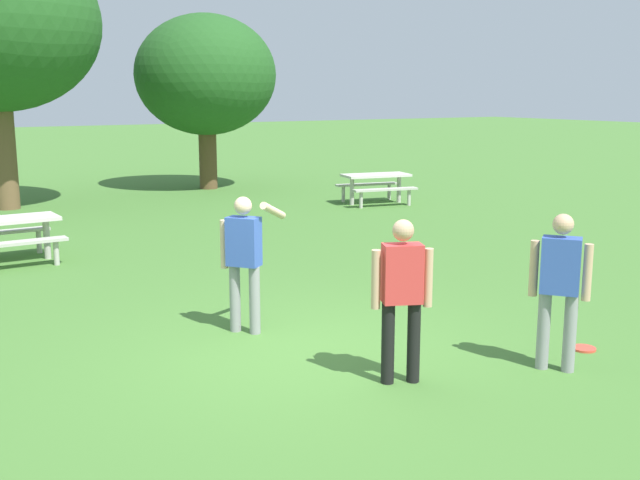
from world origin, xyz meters
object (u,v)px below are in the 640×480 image
Objects in this scene: picnic_table_near at (5,231)px; person_catcher at (560,282)px; tree_far_right at (206,76)px; person_bystander at (402,290)px; person_thrower at (244,254)px; frisbee at (584,348)px; picnic_table_far at (376,182)px.

person_catcher is at bearing -63.84° from picnic_table_near.
tree_far_right reaches higher than person_catcher.
person_bystander is 8.09m from picnic_table_near.
person_thrower is 0.32× the size of tree_far_right.
frisbee is (2.97, -2.53, -0.95)m from person_thrower.
tree_far_right is at bearing 79.99° from person_catcher.
tree_far_right is (-2.47, 5.16, 2.74)m from picnic_table_far.
person_catcher is 1.00× the size of person_bystander.
person_bystander is 2.54m from frisbee.
person_thrower is 4.02m from frisbee.
person_catcher is 0.32× the size of tree_far_right.
person_thrower is at bearing -110.90° from tree_far_right.
tree_far_right is at bearing 48.30° from picnic_table_near.
frisbee is at bearing -58.86° from picnic_table_near.
person_catcher is (2.20, -2.80, -0.02)m from person_thrower.
frisbee is at bearing -6.69° from person_bystander.
picnic_table_near is at bearing 108.72° from person_thrower.
picnic_table_near is 0.35× the size of tree_far_right.
person_thrower and person_catcher have the same top height.
frisbee is 16.14m from tree_far_right.
person_catcher is at bearing -19.00° from person_bystander.
tree_far_right is at bearing 69.10° from person_thrower.
tree_far_right is (5.02, 13.14, 2.35)m from person_thrower.
picnic_table_near is at bearing -131.70° from tree_far_right.
person_catcher is 1.68m from person_bystander.
person_thrower is at bearing 128.20° from person_catcher.
picnic_table_near is at bearing 121.14° from frisbee.
person_thrower is 1.00× the size of person_bystander.
person_thrower reaches higher than frisbee.
person_catcher is 12.01m from picnic_table_far.
person_catcher reaches higher than frisbee.
picnic_table_far is at bearing -64.42° from tree_far_right.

